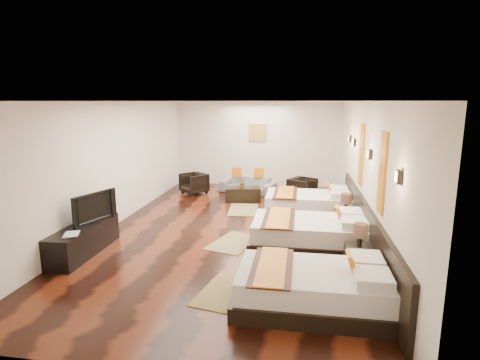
% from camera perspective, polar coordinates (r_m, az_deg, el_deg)
% --- Properties ---
extents(floor, '(5.50, 9.50, 0.01)m').
position_cam_1_polar(floor, '(8.70, -1.06, -7.26)').
color(floor, black).
rests_on(floor, ground).
extents(ceiling, '(5.50, 9.50, 0.01)m').
position_cam_1_polar(ceiling, '(8.24, -1.13, 11.50)').
color(ceiling, white).
rests_on(ceiling, floor).
extents(back_wall, '(5.50, 0.01, 2.80)m').
position_cam_1_polar(back_wall, '(13.02, 2.61, 5.29)').
color(back_wall, silver).
rests_on(back_wall, floor).
extents(left_wall, '(0.01, 9.50, 2.80)m').
position_cam_1_polar(left_wall, '(9.25, -18.13, 2.22)').
color(left_wall, silver).
rests_on(left_wall, floor).
extents(right_wall, '(0.01, 9.50, 2.80)m').
position_cam_1_polar(right_wall, '(8.33, 17.87, 1.28)').
color(right_wall, silver).
rests_on(right_wall, floor).
extents(headboard_panel, '(0.08, 6.60, 0.90)m').
position_cam_1_polar(headboard_panel, '(7.78, 18.01, -6.65)').
color(headboard_panel, black).
rests_on(headboard_panel, floor).
extents(bed_near, '(2.14, 1.35, 0.82)m').
position_cam_1_polar(bed_near, '(5.62, 10.93, -15.32)').
color(bed_near, black).
rests_on(bed_near, floor).
extents(bed_mid, '(2.28, 1.43, 0.87)m').
position_cam_1_polar(bed_mid, '(7.65, 10.47, -7.77)').
color(bed_mid, black).
rests_on(bed_mid, floor).
extents(bed_far, '(2.18, 1.37, 0.83)m').
position_cam_1_polar(bed_far, '(9.86, 10.19, -3.48)').
color(bed_far, black).
rests_on(bed_far, floor).
extents(nightstand_a, '(0.44, 0.44, 0.87)m').
position_cam_1_polar(nightstand_a, '(6.72, 17.15, -10.80)').
color(nightstand_a, black).
rests_on(nightstand_a, floor).
extents(nightstand_b, '(0.44, 0.44, 0.88)m').
position_cam_1_polar(nightstand_b, '(8.68, 15.29, -5.60)').
color(nightstand_b, black).
rests_on(nightstand_b, floor).
extents(jute_mat_near, '(0.98, 1.33, 0.01)m').
position_cam_1_polar(jute_mat_near, '(6.02, -1.82, -16.11)').
color(jute_mat_near, olive).
rests_on(jute_mat_near, floor).
extents(jute_mat_mid, '(1.07, 1.37, 0.01)m').
position_cam_1_polar(jute_mat_mid, '(7.89, -0.91, -9.22)').
color(jute_mat_mid, olive).
rests_on(jute_mat_mid, floor).
extents(jute_mat_far, '(0.84, 1.26, 0.01)m').
position_cam_1_polar(jute_mat_far, '(10.21, 0.51, -4.40)').
color(jute_mat_far, olive).
rests_on(jute_mat_far, floor).
extents(tv_console, '(0.50, 1.80, 0.55)m').
position_cam_1_polar(tv_console, '(7.84, -22.08, -8.14)').
color(tv_console, black).
rests_on(tv_console, floor).
extents(tv, '(0.45, 0.99, 0.58)m').
position_cam_1_polar(tv, '(7.86, -21.15, -3.73)').
color(tv, black).
rests_on(tv, tv_console).
extents(book, '(0.35, 0.39, 0.03)m').
position_cam_1_polar(book, '(7.28, -24.63, -7.42)').
color(book, black).
rests_on(book, tv_console).
extents(figurine, '(0.41, 0.41, 0.33)m').
position_cam_1_polar(figurine, '(8.27, -19.93, -3.79)').
color(figurine, brown).
rests_on(figurine, tv_console).
extents(sofa, '(1.84, 1.20, 0.50)m').
position_cam_1_polar(sofa, '(12.06, 1.15, -0.72)').
color(sofa, slate).
rests_on(sofa, floor).
extents(armchair_left, '(0.98, 0.99, 0.65)m').
position_cam_1_polar(armchair_left, '(12.01, -6.84, -0.50)').
color(armchair_left, black).
rests_on(armchair_left, floor).
extents(armchair_right, '(0.95, 0.94, 0.64)m').
position_cam_1_polar(armchair_right, '(11.39, 9.22, -1.26)').
color(armchair_right, black).
rests_on(armchair_right, floor).
extents(coffee_table, '(1.08, 0.68, 0.40)m').
position_cam_1_polar(coffee_table, '(11.06, 0.40, -2.11)').
color(coffee_table, black).
rests_on(coffee_table, floor).
extents(table_plant, '(0.24, 0.21, 0.26)m').
position_cam_1_polar(table_plant, '(10.95, 0.37, -0.47)').
color(table_plant, '#2C5F1F').
rests_on(table_plant, coffee_table).
extents(orange_panel_a, '(0.04, 0.40, 1.30)m').
position_cam_1_polar(orange_panel_a, '(6.44, 20.33, 0.97)').
color(orange_panel_a, '#D86014').
rests_on(orange_panel_a, right_wall).
extents(orange_panel_b, '(0.04, 0.40, 1.30)m').
position_cam_1_polar(orange_panel_b, '(8.58, 17.56, 3.60)').
color(orange_panel_b, '#D86014').
rests_on(orange_panel_b, right_wall).
extents(sconce_near, '(0.07, 0.12, 0.18)m').
position_cam_1_polar(sconce_near, '(5.35, 22.40, 0.45)').
color(sconce_near, black).
rests_on(sconce_near, right_wall).
extents(sconce_mid, '(0.07, 0.12, 0.18)m').
position_cam_1_polar(sconce_mid, '(7.48, 18.63, 3.62)').
color(sconce_mid, black).
rests_on(sconce_mid, right_wall).
extents(sconce_far, '(0.07, 0.12, 0.18)m').
position_cam_1_polar(sconce_far, '(9.64, 16.54, 5.37)').
color(sconce_far, black).
rests_on(sconce_far, right_wall).
extents(sconce_lounge, '(0.07, 0.12, 0.18)m').
position_cam_1_polar(sconce_lounge, '(10.53, 15.93, 5.88)').
color(sconce_lounge, black).
rests_on(sconce_lounge, right_wall).
extents(gold_artwork, '(0.60, 0.04, 0.60)m').
position_cam_1_polar(gold_artwork, '(12.96, 2.62, 7.04)').
color(gold_artwork, '#AD873F').
rests_on(gold_artwork, back_wall).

